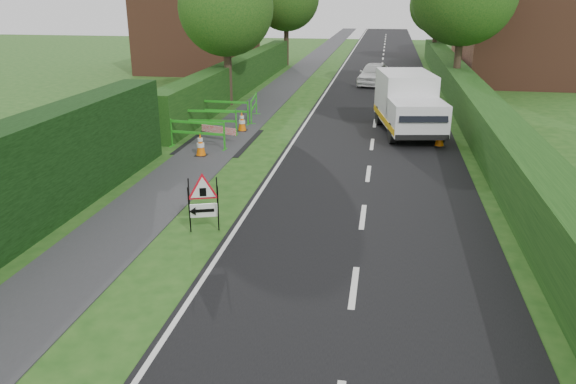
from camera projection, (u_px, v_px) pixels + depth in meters
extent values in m
plane|color=#1E4B15|center=(208.00, 304.00, 9.86)|extent=(120.00, 120.00, 0.00)
cube|color=black|center=(382.00, 65.00, 41.93)|extent=(6.00, 90.00, 0.02)
cube|color=#2D2D30|center=(309.00, 64.00, 42.82)|extent=(2.00, 90.00, 0.02)
cube|color=#14380F|center=(242.00, 91.00, 31.08)|extent=(1.00, 24.00, 1.80)
cube|color=#14380F|center=(471.00, 122.00, 23.66)|extent=(1.20, 50.00, 1.50)
cube|color=brown|center=(199.00, 30.00, 38.39)|extent=(7.00, 7.00, 5.50)
cube|color=brown|center=(528.00, 36.00, 33.14)|extent=(7.00, 7.00, 5.50)
cube|color=brown|center=(502.00, 24.00, 45.97)|extent=(7.00, 7.00, 5.50)
cylinder|color=#2D2116|center=(228.00, 78.00, 26.86)|extent=(0.36, 0.36, 2.62)
sphere|color=#124011|center=(226.00, 8.00, 25.79)|extent=(4.40, 4.40, 4.40)
cylinder|color=#2D2116|center=(457.00, 68.00, 28.74)|extent=(0.36, 0.36, 2.97)
cylinder|color=#2D2116|center=(286.00, 46.00, 41.68)|extent=(0.36, 0.36, 2.80)
cylinder|color=#2D2116|center=(434.00, 46.00, 43.68)|extent=(0.36, 0.36, 2.45)
sphere|color=#124011|center=(438.00, 5.00, 42.67)|extent=(4.20, 4.20, 4.20)
cylinder|color=black|center=(189.00, 210.00, 12.43)|extent=(0.14, 0.35, 1.18)
cylinder|color=black|center=(189.00, 205.00, 12.71)|extent=(0.14, 0.35, 1.18)
cylinder|color=black|center=(218.00, 208.00, 12.53)|extent=(0.14, 0.35, 1.18)
cylinder|color=black|center=(218.00, 204.00, 12.80)|extent=(0.14, 0.35, 1.18)
cube|color=white|center=(204.00, 210.00, 12.63)|extent=(0.63, 0.23, 0.32)
cube|color=black|center=(204.00, 211.00, 12.61)|extent=(0.45, 0.16, 0.07)
cone|color=black|center=(192.00, 211.00, 12.57)|extent=(0.20, 0.23, 0.19)
cube|color=black|center=(203.00, 192.00, 12.46)|extent=(0.14, 0.06, 0.19)
cube|color=silver|center=(405.00, 96.00, 22.10)|extent=(2.40, 3.35, 1.83)
cube|color=silver|center=(417.00, 117.00, 20.03)|extent=(2.21, 2.28, 1.12)
cube|color=black|center=(424.00, 115.00, 19.04)|extent=(1.68, 0.50, 0.51)
cube|color=#F6B40C|center=(383.00, 119.00, 21.50)|extent=(0.83, 4.63, 0.23)
cube|color=#F6B40C|center=(433.00, 119.00, 21.51)|extent=(0.83, 4.63, 0.23)
cube|color=black|center=(422.00, 137.00, 19.31)|extent=(1.85, 0.43, 0.19)
cylinder|color=black|center=(392.00, 133.00, 20.18)|extent=(0.36, 0.79, 0.76)
cylinder|color=black|center=(440.00, 133.00, 20.18)|extent=(0.36, 0.79, 0.76)
cylinder|color=black|center=(379.00, 116.00, 23.06)|extent=(0.36, 0.79, 0.76)
cylinder|color=black|center=(421.00, 116.00, 23.07)|extent=(0.36, 0.79, 0.76)
cube|color=black|center=(439.00, 146.00, 19.91)|extent=(0.38, 0.38, 0.04)
cone|color=orange|center=(440.00, 135.00, 19.78)|extent=(0.32, 0.32, 0.75)
cylinder|color=white|center=(440.00, 136.00, 19.79)|extent=(0.25, 0.25, 0.14)
cylinder|color=white|center=(440.00, 131.00, 19.73)|extent=(0.17, 0.17, 0.10)
cube|color=black|center=(439.00, 136.00, 21.33)|extent=(0.38, 0.38, 0.04)
cone|color=orange|center=(440.00, 125.00, 21.19)|extent=(0.32, 0.32, 0.75)
cylinder|color=white|center=(440.00, 126.00, 21.21)|extent=(0.25, 0.25, 0.14)
cylinder|color=white|center=(440.00, 122.00, 21.14)|extent=(0.17, 0.17, 0.10)
cube|color=black|center=(423.00, 119.00, 24.09)|extent=(0.38, 0.38, 0.04)
cone|color=orange|center=(424.00, 110.00, 23.95)|extent=(0.32, 0.32, 0.75)
cylinder|color=white|center=(424.00, 111.00, 23.97)|extent=(0.25, 0.25, 0.14)
cylinder|color=white|center=(424.00, 107.00, 23.90)|extent=(0.17, 0.17, 0.10)
cube|color=black|center=(201.00, 155.00, 18.74)|extent=(0.38, 0.38, 0.04)
cone|color=orange|center=(201.00, 144.00, 18.61)|extent=(0.32, 0.32, 0.75)
cylinder|color=white|center=(201.00, 145.00, 18.62)|extent=(0.25, 0.25, 0.14)
cylinder|color=white|center=(200.00, 140.00, 18.56)|extent=(0.17, 0.17, 0.10)
cube|color=black|center=(242.00, 131.00, 22.09)|extent=(0.38, 0.38, 0.04)
cone|color=orange|center=(242.00, 121.00, 21.96)|extent=(0.32, 0.32, 0.75)
cylinder|color=white|center=(242.00, 122.00, 21.97)|extent=(0.25, 0.25, 0.14)
cylinder|color=white|center=(242.00, 117.00, 21.91)|extent=(0.17, 0.17, 0.10)
cube|color=#229A1C|center=(171.00, 133.00, 19.76)|extent=(0.05, 0.05, 1.00)
cube|color=#229A1C|center=(224.00, 136.00, 19.27)|extent=(0.05, 0.05, 1.00)
cube|color=#229A1C|center=(197.00, 123.00, 19.37)|extent=(2.00, 0.24, 0.08)
cube|color=#229A1C|center=(197.00, 133.00, 19.50)|extent=(2.00, 0.24, 0.08)
cube|color=#229A1C|center=(172.00, 146.00, 19.92)|extent=(0.09, 0.35, 0.04)
cube|color=#229A1C|center=(225.00, 150.00, 19.43)|extent=(0.09, 0.35, 0.04)
cube|color=#229A1C|center=(185.00, 121.00, 21.47)|extent=(0.05, 0.05, 1.00)
cube|color=#229A1C|center=(236.00, 123.00, 21.26)|extent=(0.05, 0.05, 1.00)
cube|color=#229A1C|center=(210.00, 111.00, 21.22)|extent=(2.00, 0.17, 0.08)
cube|color=#229A1C|center=(210.00, 121.00, 21.35)|extent=(2.00, 0.17, 0.08)
cube|color=#229A1C|center=(186.00, 134.00, 21.63)|extent=(0.08, 0.35, 0.04)
cube|color=#229A1C|center=(237.00, 135.00, 21.42)|extent=(0.08, 0.35, 0.04)
cube|color=#229A1C|center=(202.00, 111.00, 23.37)|extent=(0.05, 0.05, 1.00)
cube|color=#229A1C|center=(248.00, 113.00, 22.97)|extent=(0.05, 0.05, 1.00)
cube|color=#229A1C|center=(224.00, 102.00, 23.03)|extent=(2.00, 0.14, 0.08)
cube|color=#229A1C|center=(225.00, 111.00, 23.15)|extent=(2.00, 0.14, 0.08)
cube|color=#229A1C|center=(202.00, 122.00, 23.53)|extent=(0.08, 0.35, 0.04)
cube|color=#229A1C|center=(248.00, 125.00, 23.13)|extent=(0.08, 0.35, 0.04)
cube|color=#229A1C|center=(251.00, 112.00, 23.08)|extent=(0.06, 0.06, 1.00)
cube|color=#229A1C|center=(256.00, 103.00, 24.96)|extent=(0.06, 0.06, 1.00)
cube|color=#229A1C|center=(254.00, 98.00, 23.88)|extent=(0.28, 1.99, 0.08)
cube|color=#229A1C|center=(254.00, 107.00, 24.00)|extent=(0.28, 1.99, 0.08)
cube|color=#229A1C|center=(251.00, 124.00, 23.24)|extent=(0.35, 0.10, 0.04)
cube|color=#229A1C|center=(257.00, 114.00, 25.12)|extent=(0.35, 0.10, 0.04)
cube|color=red|center=(219.00, 142.00, 20.51)|extent=(1.43, 0.53, 0.25)
imported|color=white|center=(374.00, 74.00, 33.02)|extent=(2.01, 3.92, 1.28)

